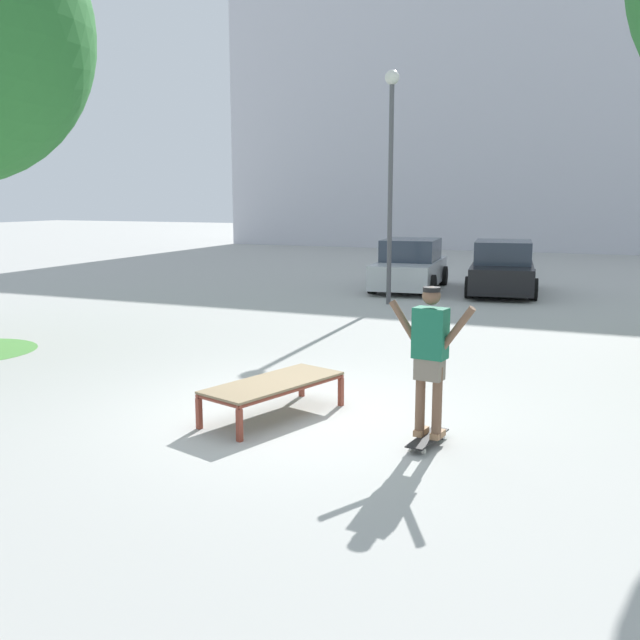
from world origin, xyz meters
TOP-DOWN VIEW (x-y plane):
  - ground_plane at (0.00, 0.00)m, footprint 120.00×120.00m
  - building_facade at (-0.54, 31.18)m, footprint 34.06×4.00m
  - skate_box at (-0.14, -0.23)m, footprint 1.29×2.04m
  - skateboard at (1.92, -0.50)m, footprint 0.31×0.82m
  - skater at (1.92, -0.49)m, footprint 1.00×0.32m
  - car_silver at (-2.02, 12.72)m, footprint 2.24×4.35m
  - car_black at (0.68, 12.90)m, footprint 2.34×4.39m
  - light_post at (-1.68, 9.50)m, footprint 0.36×0.36m

SIDE VIEW (x-z plane):
  - ground_plane at x=0.00m, z-range 0.00..0.00m
  - skateboard at x=1.92m, z-range 0.03..0.12m
  - skate_box at x=-0.14m, z-range 0.18..0.64m
  - car_silver at x=-2.02m, z-range -0.06..1.44m
  - car_black at x=0.68m, z-range -0.06..1.44m
  - skater at x=1.92m, z-range 0.22..1.92m
  - light_post at x=-1.68m, z-range 0.91..6.74m
  - building_facade at x=-0.54m, z-range 0.00..15.66m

